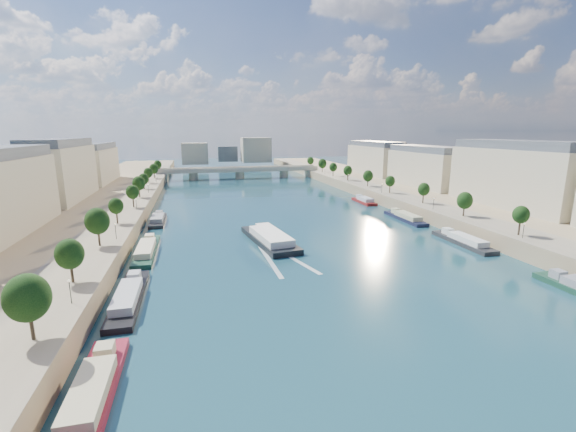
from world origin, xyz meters
TOP-DOWN VIEW (x-y plane):
  - ground at (0.00, 100.00)m, footprint 700.00×700.00m
  - quay_left at (-72.00, 100.00)m, footprint 44.00×520.00m
  - quay_right at (72.00, 100.00)m, footprint 44.00×520.00m
  - pave_left at (-57.00, 100.00)m, footprint 14.00×520.00m
  - pave_right at (57.00, 100.00)m, footprint 14.00×520.00m
  - trees_left at (-55.00, 102.00)m, footprint 4.80×268.80m
  - trees_right at (55.00, 110.00)m, footprint 4.80×268.80m
  - lamps_left at (-52.50, 90.00)m, footprint 0.36×200.36m
  - lamps_right at (52.50, 105.00)m, footprint 0.36×200.36m
  - buildings_left at (-85.00, 112.00)m, footprint 16.00×226.00m
  - buildings_right at (85.00, 112.00)m, footprint 16.00×226.00m
  - skyline at (3.19, 319.52)m, footprint 79.00×42.00m
  - bridge at (0.00, 236.88)m, footprint 112.00×12.00m
  - tour_barge at (-10.44, 74.18)m, footprint 13.38×32.30m
  - wake at (-10.44, 57.67)m, footprint 11.30×26.02m
  - moored_barges_left at (-45.50, 41.69)m, footprint 5.00×157.27m
  - moored_barges_right at (45.50, 56.40)m, footprint 5.00×161.61m

SIDE VIEW (x-z plane):
  - ground at x=0.00m, z-range 0.00..0.00m
  - wake at x=-10.44m, z-range 0.00..0.04m
  - moored_barges_left at x=-45.50m, z-range -0.96..2.64m
  - moored_barges_right at x=45.50m, z-range -0.96..2.64m
  - tour_barge at x=-10.44m, z-range -0.88..3.38m
  - quay_left at x=-72.00m, z-range 0.00..5.00m
  - quay_right at x=72.00m, z-range 0.00..5.00m
  - pave_left at x=-57.00m, z-range 5.00..5.10m
  - pave_right at x=57.00m, z-range 5.00..5.10m
  - bridge at x=0.00m, z-range 1.01..9.16m
  - lamps_left at x=-52.50m, z-range 5.64..9.92m
  - lamps_right at x=52.50m, z-range 5.64..9.92m
  - trees_left at x=-55.00m, z-range 6.35..14.61m
  - trees_right at x=55.00m, z-range 6.35..14.61m
  - skyline at x=3.19m, z-range 3.66..25.66m
  - buildings_left at x=-85.00m, z-range 4.85..28.05m
  - buildings_right at x=85.00m, z-range 4.85..28.05m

